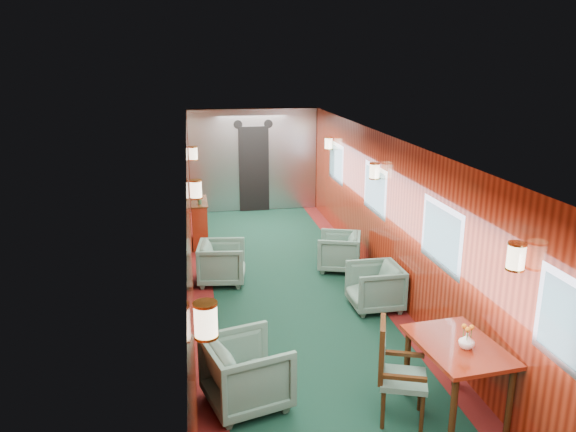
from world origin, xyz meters
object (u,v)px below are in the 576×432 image
(dining_table, at_px, (457,356))
(armchair_right_far, at_px, (339,252))
(side_chair, at_px, (394,368))
(armchair_left_near, at_px, (247,372))
(armchair_left_far, at_px, (222,263))
(armchair_right_near, at_px, (375,287))
(credenza, at_px, (200,222))

(dining_table, height_order, armchair_right_far, dining_table)
(side_chair, xyz_separation_m, armchair_right_far, (0.55, 4.11, -0.25))
(side_chair, height_order, armchair_left_near, side_chair)
(armchair_left_far, distance_m, armchair_right_far, 2.02)
(side_chair, xyz_separation_m, armchair_right_near, (0.66, 2.52, -0.24))
(side_chair, bearing_deg, dining_table, 14.60)
(side_chair, bearing_deg, credenza, 126.79)
(side_chair, xyz_separation_m, credenza, (-1.77, 5.89, -0.12))
(armchair_right_far, bearing_deg, dining_table, 19.74)
(side_chair, relative_size, armchair_right_far, 1.49)
(armchair_left_near, xyz_separation_m, armchair_left_far, (-0.05, 3.38, -0.03))
(dining_table, bearing_deg, armchair_right_far, 86.08)
(dining_table, relative_size, armchair_right_near, 1.56)
(dining_table, distance_m, armchair_right_far, 4.19)
(armchair_left_near, distance_m, armchair_left_far, 3.38)
(credenza, height_order, armchair_right_far, credenza)
(armchair_left_far, xyz_separation_m, armchair_right_near, (2.12, -1.36, -0.01))
(credenza, relative_size, armchair_left_near, 1.42)
(side_chair, relative_size, armchair_left_far, 1.42)
(credenza, distance_m, armchair_right_near, 4.15)
(dining_table, bearing_deg, side_chair, 169.39)
(dining_table, relative_size, side_chair, 1.07)
(side_chair, bearing_deg, armchair_right_far, 102.47)
(credenza, bearing_deg, side_chair, -73.26)
(side_chair, height_order, credenza, credenza)
(credenza, bearing_deg, dining_table, -67.96)
(dining_table, relative_size, armchair_right_far, 1.60)
(credenza, relative_size, armchair_right_near, 1.59)
(credenza, xyz_separation_m, armchair_right_far, (2.32, -1.78, -0.13))
(dining_table, xyz_separation_m, armchair_right_far, (-0.09, 4.17, -0.35))
(dining_table, relative_size, credenza, 0.98)
(credenza, height_order, armchair_left_near, credenza)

